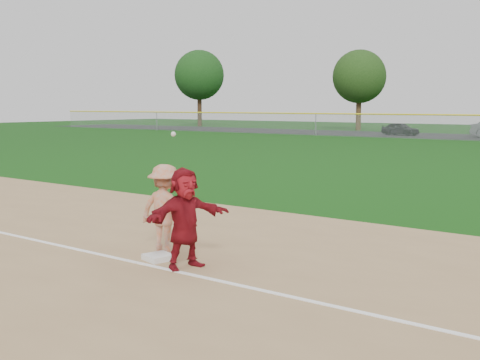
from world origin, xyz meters
The scene contains 8 objects.
ground centered at (0.00, 0.00, 0.00)m, with size 160.00×160.00×0.00m, color #10410C.
foul_line centered at (0.00, -0.80, 0.03)m, with size 60.00×0.10×0.01m, color white.
first_base centered at (-0.39, -0.42, 0.07)m, with size 0.45×0.45×0.10m, color silver.
base_runner centered at (0.34, -0.52, 0.88)m, with size 1.60×0.51×1.72m, color maroon.
car_left centered at (-14.02, 45.07, 0.60)m, with size 1.40×3.47×1.18m, color black.
first_base_play centered at (-0.61, -0.01, 0.86)m, with size 1.15×0.74×2.29m.
tree_0 centered at (-44.00, 52.00, 6.59)m, with size 6.40×6.40×9.81m.
tree_1 centered at (-22.00, 53.00, 5.83)m, with size 5.80×5.80×8.75m.
Camera 1 is at (7.04, -7.99, 2.78)m, focal length 45.00 mm.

